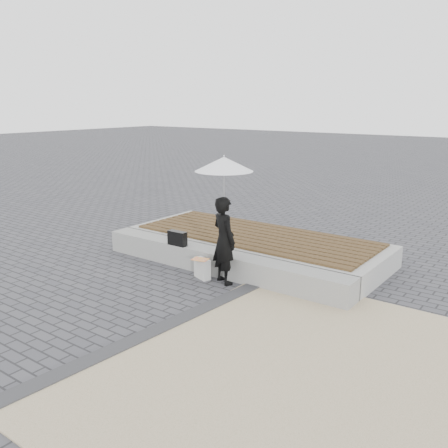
{
  "coord_description": "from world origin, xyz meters",
  "views": [
    {
      "loc": [
        4.95,
        -4.88,
        2.91
      ],
      "look_at": [
        0.37,
        1.28,
        1.0
      ],
      "focal_mm": 39.35,
      "sensor_mm": 36.0,
      "label": 1
    }
  ],
  "objects": [
    {
      "name": "ground",
      "position": [
        0.0,
        0.0,
        0.0
      ],
      "size": [
        80.0,
        80.0,
        0.0
      ],
      "primitive_type": "plane",
      "color": "#454449",
      "rests_on": "ground"
    },
    {
      "name": "handbag",
      "position": [
        -0.8,
        1.44,
        0.53
      ],
      "size": [
        0.37,
        0.14,
        0.26
      ],
      "primitive_type": "cube",
      "rotation": [
        0.0,
        0.0,
        0.01
      ],
      "color": "black",
      "rests_on": "seating_ledge"
    },
    {
      "name": "timber_decking",
      "position": [
        0.0,
        2.8,
        0.42
      ],
      "size": [
        4.6,
        1.8,
        0.04
      ],
      "primitive_type": null,
      "color": "brown",
      "rests_on": "timber_platform"
    },
    {
      "name": "seating_ledge",
      "position": [
        0.0,
        1.6,
        0.2
      ],
      "size": [
        5.0,
        0.45,
        0.4
      ],
      "primitive_type": "cube",
      "color": "gray",
      "rests_on": "ground"
    },
    {
      "name": "parasol",
      "position": [
        0.37,
        1.28,
        1.97
      ],
      "size": [
        0.93,
        0.93,
        1.18
      ],
      "rotation": [
        0.0,
        0.0,
        0.42
      ],
      "color": "silver",
      "rests_on": "ground"
    },
    {
      "name": "timber_platform",
      "position": [
        0.0,
        2.8,
        0.2
      ],
      "size": [
        5.0,
        2.0,
        0.4
      ],
      "primitive_type": "cube",
      "color": "#ADACA8",
      "rests_on": "ground"
    },
    {
      "name": "edging_band",
      "position": [
        0.75,
        -0.5,
        0.02
      ],
      "size": [
        0.61,
        5.2,
        0.04
      ],
      "primitive_type": "cube",
      "rotation": [
        0.0,
        0.0,
        -0.07
      ],
      "color": "#333336",
      "rests_on": "ground"
    },
    {
      "name": "terrazzo_zone",
      "position": [
        3.2,
        -0.5,
        0.01
      ],
      "size": [
        5.0,
        5.0,
        0.02
      ],
      "primitive_type": "cube",
      "color": "#C5AF8D",
      "rests_on": "ground"
    },
    {
      "name": "canvas_tote",
      "position": [
        -0.05,
        1.22,
        0.17
      ],
      "size": [
        0.36,
        0.24,
        0.35
      ],
      "primitive_type": "cube",
      "rotation": [
        0.0,
        0.0,
        -0.35
      ],
      "color": "silver",
      "rests_on": "ground"
    },
    {
      "name": "magazine",
      "position": [
        -0.05,
        1.17,
        0.35
      ],
      "size": [
        0.3,
        0.24,
        0.01
      ],
      "primitive_type": "cube",
      "rotation": [
        0.0,
        0.0,
        0.19
      ],
      "color": "#D93D55",
      "rests_on": "canvas_tote"
    },
    {
      "name": "woman",
      "position": [
        0.37,
        1.28,
        0.72
      ],
      "size": [
        0.62,
        0.52,
        1.45
      ],
      "primitive_type": "imported",
      "rotation": [
        0.0,
        0.0,
        2.74
      ],
      "color": "black",
      "rests_on": "ground"
    }
  ]
}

